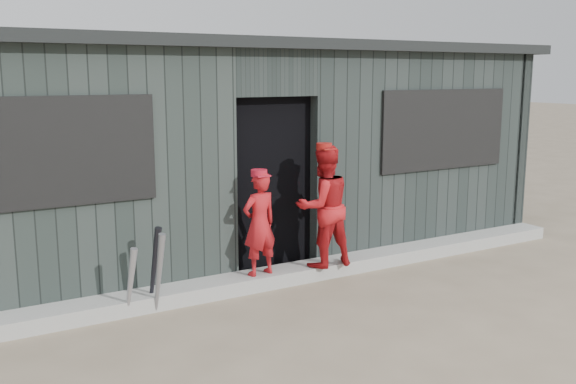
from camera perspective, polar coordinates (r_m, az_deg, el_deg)
ground at (r=5.70m, az=9.44°, el=-12.82°), size 80.00×80.00×0.00m
curb at (r=7.07m, az=-0.08°, el=-7.37°), size 8.00×0.36×0.15m
bat_left at (r=6.13m, az=-13.83°, el=-7.86°), size 0.14×0.23×0.69m
bat_mid at (r=6.16m, az=-11.40°, el=-7.12°), size 0.12×0.24×0.80m
bat_right at (r=6.30m, az=-11.81°, el=-6.61°), size 0.14×0.26×0.83m
player_red_left at (r=6.70m, az=-2.55°, el=-2.84°), size 0.43×0.32×1.10m
player_red_right at (r=6.99m, az=3.17°, el=-1.29°), size 0.67×0.53×1.33m
player_grey_back at (r=7.56m, az=0.40°, el=-2.01°), size 0.67×0.53×1.22m
dugout at (r=8.29m, az=-5.99°, el=3.80°), size 8.30×3.30×2.62m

